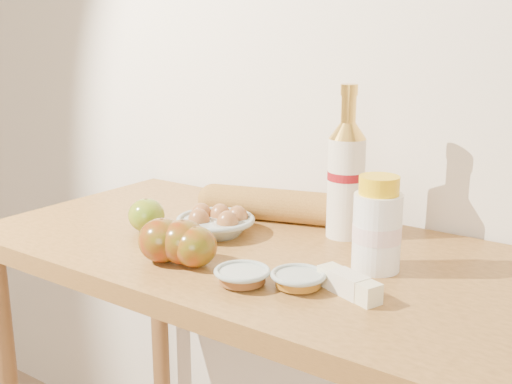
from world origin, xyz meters
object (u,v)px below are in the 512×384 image
bourbon_bottle (346,177)px  cream_bottle (377,227)px  egg_bowl (216,223)px  table (265,305)px  baguette (290,206)px

bourbon_bottle → cream_bottle: bourbon_bottle is taller
bourbon_bottle → egg_bowl: (-0.23, -0.14, -0.10)m
bourbon_bottle → cream_bottle: bearing=-42.0°
table → baguette: size_ratio=2.72×
egg_bowl → cream_bottle: bearing=1.5°
bourbon_bottle → baguette: bearing=176.4°
table → baguette: (-0.05, 0.17, 0.16)m
cream_bottle → bourbon_bottle: bearing=142.5°
cream_bottle → baguette: bearing=159.1°
cream_bottle → baguette: (-0.28, 0.15, -0.04)m
egg_bowl → bourbon_bottle: bearing=32.5°
table → cream_bottle: size_ratio=6.94×
egg_bowl → baguette: 0.18m
table → egg_bowl: egg_bowl is taller
cream_bottle → table: bearing=-167.6°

